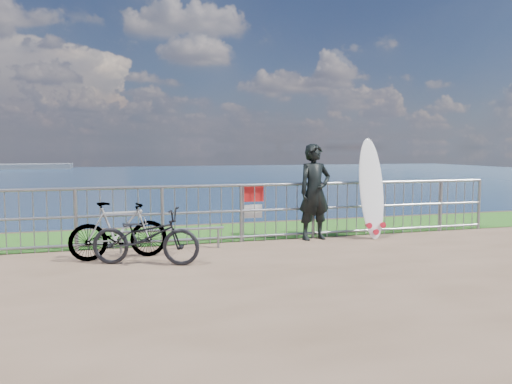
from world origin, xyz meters
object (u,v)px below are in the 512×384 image
object	(u,v)px
surfer	(315,192)
bicycle_near	(146,236)
bicycle_far	(119,230)
surfboard	(372,192)

from	to	relation	value
surfer	bicycle_near	distance (m)	3.62
bicycle_far	surfer	bearing A→B (deg)	-84.73
surfer	surfboard	distance (m)	1.17
surfer	bicycle_near	xyz separation A→B (m)	(-3.36, -1.25, -0.50)
surfboard	bicycle_near	xyz separation A→B (m)	(-4.53, -1.08, -0.49)
surfboard	bicycle_far	world-z (taller)	surfboard
surfer	bicycle_near	size ratio (longest dim) A/B	1.12
surfer	bicycle_far	size ratio (longest dim) A/B	1.20
surfboard	bicycle_near	bearing A→B (deg)	-166.63
surfer	bicycle_near	world-z (taller)	surfer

